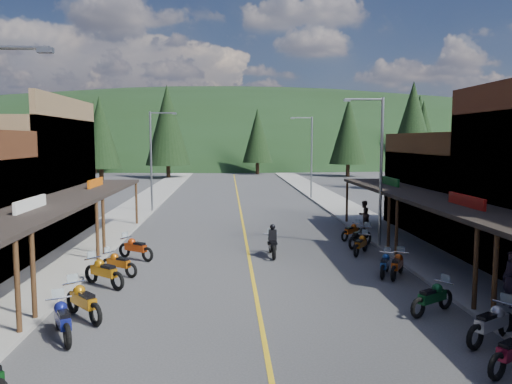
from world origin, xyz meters
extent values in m
plane|color=#38383A|center=(0.00, 0.00, 0.00)|extent=(220.00, 220.00, 0.00)
cube|color=gold|center=(0.00, 20.00, 0.01)|extent=(0.15, 90.00, 0.01)
cube|color=gray|center=(-8.70, 20.00, 0.07)|extent=(3.40, 94.00, 0.15)
cube|color=gray|center=(8.70, 20.00, 0.07)|extent=(3.40, 94.00, 0.15)
cylinder|color=#472D19|center=(-7.20, -3.40, 1.50)|extent=(0.16, 0.16, 3.00)
cube|color=black|center=(-8.70, 1.70, 3.00)|extent=(3.20, 9.00, 0.18)
cylinder|color=#472D19|center=(-7.20, -2.20, 1.50)|extent=(0.16, 0.16, 3.00)
cylinder|color=#472D19|center=(-7.20, 5.60, 1.50)|extent=(0.16, 0.16, 3.00)
cube|color=silver|center=(-8.70, 1.70, 3.20)|extent=(0.12, 3.00, 0.70)
cube|color=brown|center=(-14.00, 11.30, 3.50)|extent=(8.00, 10.20, 7.00)
cube|color=brown|center=(-10.15, 11.30, 4.10)|extent=(0.30, 10.20, 8.20)
cube|color=black|center=(-8.70, 11.30, 3.00)|extent=(3.20, 10.20, 0.18)
cylinder|color=#472D19|center=(-7.20, 6.80, 1.50)|extent=(0.16, 0.16, 3.00)
cylinder|color=#472D19|center=(-7.20, 15.80, 1.50)|extent=(0.16, 0.16, 3.00)
cube|color=#CC590C|center=(-8.70, 11.30, 3.20)|extent=(0.12, 3.00, 0.70)
cylinder|color=#472D19|center=(7.20, -3.40, 1.50)|extent=(0.16, 0.16, 3.00)
cube|color=#562B19|center=(10.15, 1.70, 4.10)|extent=(0.30, 9.00, 8.20)
cube|color=black|center=(8.70, 1.70, 3.00)|extent=(3.20, 9.00, 0.18)
cylinder|color=#472D19|center=(7.20, -2.20, 1.50)|extent=(0.16, 0.16, 3.00)
cylinder|color=#472D19|center=(7.20, 5.60, 1.50)|extent=(0.16, 0.16, 3.00)
cube|color=#B2140F|center=(8.70, 1.70, 3.20)|extent=(0.12, 3.00, 0.70)
cube|color=#4C2D16|center=(14.00, 11.30, 2.50)|extent=(8.00, 10.20, 5.00)
cube|color=#4C2D16|center=(10.15, 11.30, 3.10)|extent=(0.30, 10.20, 6.20)
cube|color=black|center=(8.70, 11.30, 3.00)|extent=(3.20, 10.20, 0.18)
cylinder|color=#472D19|center=(7.20, 6.80, 1.50)|extent=(0.16, 0.16, 3.00)
cylinder|color=#472D19|center=(7.20, 15.80, 1.50)|extent=(0.16, 0.16, 3.00)
cube|color=#14591E|center=(8.70, 11.30, 3.20)|extent=(0.12, 3.00, 0.70)
cylinder|color=gray|center=(-6.10, -6.00, 7.90)|extent=(2.00, 0.10, 0.10)
cube|color=gray|center=(-5.20, -6.00, 7.85)|extent=(0.35, 0.18, 0.12)
cylinder|color=gray|center=(-7.10, 22.00, 4.00)|extent=(0.16, 0.16, 8.00)
cylinder|color=gray|center=(-6.10, 22.00, 7.90)|extent=(2.00, 0.10, 0.10)
cube|color=gray|center=(-5.20, 22.00, 7.85)|extent=(0.35, 0.18, 0.12)
cylinder|color=gray|center=(7.10, 8.00, 4.00)|extent=(0.16, 0.16, 8.00)
cylinder|color=gray|center=(6.10, 8.00, 7.90)|extent=(2.00, 0.10, 0.10)
cube|color=gray|center=(5.20, 8.00, 7.85)|extent=(0.35, 0.18, 0.12)
cylinder|color=gray|center=(7.10, 30.00, 4.00)|extent=(0.16, 0.16, 8.00)
cylinder|color=gray|center=(6.10, 30.00, 7.90)|extent=(2.00, 0.10, 0.10)
cube|color=gray|center=(5.20, 30.00, 7.85)|extent=(0.35, 0.18, 0.12)
ellipsoid|color=black|center=(0.00, 135.00, 0.00)|extent=(310.00, 140.00, 60.00)
cylinder|color=black|center=(-24.00, 70.00, 1.00)|extent=(0.60, 0.60, 2.00)
cone|color=black|center=(-24.00, 70.00, 7.25)|extent=(5.88, 5.88, 10.50)
cylinder|color=black|center=(-10.00, 58.00, 1.00)|extent=(0.60, 0.60, 2.00)
cone|color=black|center=(-10.00, 58.00, 8.00)|extent=(6.72, 6.72, 12.00)
cylinder|color=black|center=(4.00, 66.00, 1.00)|extent=(0.60, 0.60, 2.00)
cone|color=black|center=(4.00, 66.00, 6.50)|extent=(5.04, 5.04, 9.00)
cylinder|color=black|center=(18.00, 60.00, 1.00)|extent=(0.60, 0.60, 2.00)
cone|color=black|center=(18.00, 60.00, 7.25)|extent=(5.88, 5.88, 10.50)
cylinder|color=black|center=(34.00, 72.00, 1.00)|extent=(0.60, 0.60, 2.00)
cone|color=black|center=(34.00, 72.00, 8.00)|extent=(6.72, 6.72, 12.00)
cylinder|color=black|center=(46.00, 64.00, 1.00)|extent=(0.60, 0.60, 2.00)
cone|color=black|center=(46.00, 64.00, 6.50)|extent=(5.04, 5.04, 9.00)
cylinder|color=black|center=(-32.00, 76.00, 1.00)|extent=(0.60, 0.60, 2.00)
cone|color=black|center=(-32.00, 76.00, 7.25)|extent=(5.88, 5.88, 10.50)
cylinder|color=black|center=(-22.00, 40.00, 1.00)|extent=(0.60, 0.60, 2.00)
cone|color=black|center=(-22.00, 40.00, 6.00)|extent=(4.48, 4.48, 8.00)
cylinder|color=black|center=(24.00, 45.00, 1.00)|extent=(0.60, 0.60, 2.00)
cone|color=black|center=(24.00, 45.00, 6.40)|extent=(4.93, 4.93, 8.80)
cylinder|color=black|center=(-18.00, 50.00, 1.00)|extent=(0.60, 0.60, 2.00)
cone|color=black|center=(-18.00, 50.00, 6.80)|extent=(5.38, 5.38, 9.60)
cylinder|color=black|center=(20.00, 38.00, 1.00)|extent=(0.60, 0.60, 2.00)
cone|color=black|center=(20.00, 38.00, 7.20)|extent=(5.82, 5.82, 10.40)
imported|color=#281F2F|center=(8.54, -2.00, 1.11)|extent=(0.53, 0.75, 1.92)
imported|color=#4D3A30|center=(7.69, 13.24, 1.04)|extent=(0.99, 0.89, 1.77)
camera|label=1|loc=(-1.03, -17.98, 5.80)|focal=35.00mm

